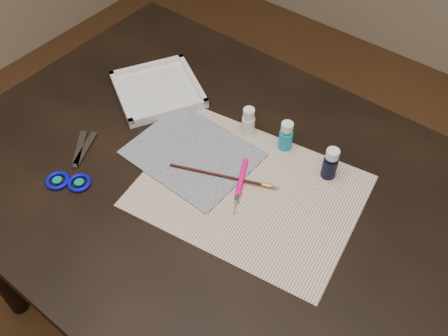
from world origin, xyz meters
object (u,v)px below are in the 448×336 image
Objects in this scene: palette_tray at (158,89)px; canvas at (192,154)px; paint_bottle_navy at (330,163)px; scissors at (74,160)px; paper at (249,191)px; paint_bottle_white at (248,121)px; paint_bottle_cyan at (286,136)px.

canvas is at bearing -27.60° from palette_tray.
paint_bottle_navy is 0.59m from scissors.
paper is 0.19m from paint_bottle_white.
scissors is at bearing -154.20° from paper.
canvas is 0.22m from paint_bottle_cyan.
scissors is at bearing -87.84° from palette_tray.
paint_bottle_cyan reaches higher than palette_tray.
paint_bottle_navy reaches higher than canvas.
paper is 0.17m from canvas.
paint_bottle_cyan is (0.16, 0.15, 0.04)m from canvas.
paint_bottle_navy is (0.22, 0.00, 0.00)m from paint_bottle_white.
scissors is at bearing -136.78° from paint_bottle_cyan.
paint_bottle_white reaches higher than paper.
paint_bottle_cyan reaches higher than paper.
paint_bottle_white is 0.93× the size of paint_bottle_navy.
paint_bottle_white is at bearing 66.80° from canvas.
canvas is at bearing -113.20° from paint_bottle_white.
paint_bottle_cyan is at bearing -84.89° from scissors.
paint_bottle_white is 0.37× the size of scissors.
paint_bottle_cyan is 0.38m from palette_tray.
canvas is (-0.17, 0.01, 0.00)m from paper.
paint_bottle_white is (0.06, 0.14, 0.03)m from canvas.
paint_bottle_white reaches higher than palette_tray.
scissors reaches higher than canvas.
scissors is (-0.20, -0.19, 0.00)m from canvas.
paint_bottle_white is at bearing 5.63° from palette_tray.
paper is 0.40m from palette_tray.
paint_bottle_white is at bearing -77.09° from scissors.
paint_bottle_navy is at bearing 3.27° from palette_tray.
paint_bottle_navy reaches higher than paint_bottle_white.
canvas is at bearing -135.79° from paint_bottle_cyan.
paint_bottle_navy is 0.39× the size of palette_tray.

